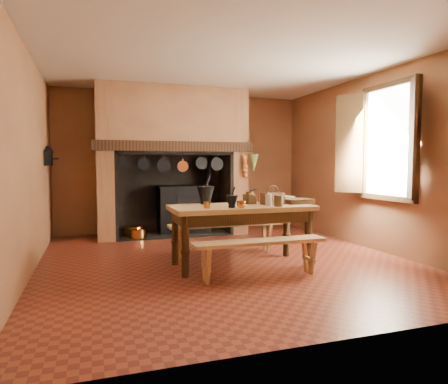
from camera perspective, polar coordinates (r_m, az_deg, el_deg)
name	(u,v)px	position (r m, az deg, el deg)	size (l,w,h in m)	color
floor	(224,260)	(5.77, 0.07, -9.68)	(5.50, 5.50, 0.00)	maroon
ceiling	(225,60)	(5.79, 0.07, 18.36)	(5.50, 5.50, 0.00)	silver
back_wall	(182,162)	(8.26, -5.95, 4.22)	(5.00, 0.02, 2.80)	#96633C
wall_left	(28,161)	(5.37, -26.20, 3.96)	(0.02, 5.50, 2.80)	#96633C
wall_right	(373,162)	(6.82, 20.49, 4.04)	(0.02, 5.50, 2.80)	#96633C
wall_front	(340,159)	(3.12, 16.23, 4.48)	(5.00, 0.02, 2.80)	#96633C
chimney_breast	(172,141)	(7.78, -7.45, 7.26)	(2.95, 0.96, 2.80)	#96633C
iron_range	(184,208)	(8.01, -5.74, -2.34)	(1.12, 0.55, 1.60)	black
hearth_pans	(134,232)	(7.68, -12.74, -5.62)	(0.51, 0.62, 0.20)	#BD762B
hanging_pans	(175,164)	(7.27, -6.99, 3.93)	(1.92, 0.29, 0.27)	black
onion_string	(245,166)	(7.63, 2.98, 3.73)	(0.12, 0.10, 0.46)	#AB531F
herb_bunch	(253,163)	(7.70, 4.23, 4.10)	(0.20, 0.20, 0.35)	#5B6931
window	(383,142)	(6.42, 21.74, 6.71)	(0.39, 1.75, 1.76)	white
wall_coffee_mill	(48,155)	(6.91, -23.80, 4.92)	(0.23, 0.16, 0.31)	black
work_table	(241,215)	(5.35, 2.48, -3.28)	(1.88, 0.84, 0.82)	tan
bench_front	(260,250)	(4.83, 5.14, -8.20)	(1.64, 0.29, 0.46)	tan
bench_back	(225,231)	(6.05, 0.11, -5.57)	(1.70, 0.30, 0.48)	tan
mortar_large	(206,194)	(5.48, -2.64, -0.32)	(0.24, 0.24, 0.41)	black
mortar_small	(232,201)	(5.05, 1.14, -1.24)	(0.16, 0.16, 0.27)	black
coffee_grinder	(250,198)	(5.53, 3.68, -0.88)	(0.20, 0.17, 0.21)	#3D2613
brass_mug_a	(207,205)	(4.97, -2.47, -1.83)	(0.08, 0.08, 0.09)	#BD762B
brass_mug_b	(261,199)	(5.78, 5.36, -0.98)	(0.09, 0.09, 0.10)	#BD762B
mixing_bowl	(281,199)	(5.85, 8.17, -1.00)	(0.36, 0.36, 0.09)	beige
stoneware_crock	(278,201)	(5.23, 7.79, -1.28)	(0.11, 0.11, 0.14)	brown
glass_jar	(268,200)	(5.29, 6.37, -1.15)	(0.09, 0.09, 0.15)	beige
wicker_basket	(273,198)	(5.50, 6.95, -0.85)	(0.33, 0.28, 0.27)	#4A3016
wooden_tray	(298,201)	(5.67, 10.54, -1.30)	(0.38, 0.27, 0.07)	#3D2613
brass_cup	(241,204)	(5.00, 2.49, -1.79)	(0.12, 0.12, 0.09)	#BD762B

